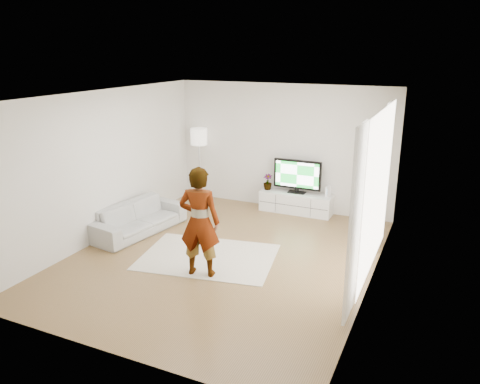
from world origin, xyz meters
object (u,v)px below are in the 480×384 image
at_px(player, 199,222).
at_px(rug, 208,257).
at_px(sofa, 138,218).
at_px(television, 297,175).
at_px(floor_lamp, 199,140).
at_px(media_console, 296,203).

bearing_deg(player, rug, -83.91).
bearing_deg(sofa, television, -36.39).
bearing_deg(floor_lamp, sofa, -92.67).
height_order(player, sofa, player).
bearing_deg(television, media_console, -90.00).
height_order(media_console, sofa, sofa).
xyz_separation_m(television, player, (-0.47, -3.54, 0.05)).
relative_size(rug, player, 1.28).
height_order(media_console, television, television).
xyz_separation_m(rug, player, (0.20, -0.62, 0.90)).
bearing_deg(floor_lamp, television, 2.75).
xyz_separation_m(player, floor_lamp, (-1.91, 3.42, 0.56)).
relative_size(media_console, player, 0.90).
distance_m(media_console, sofa, 3.47).
bearing_deg(media_console, floor_lamp, -177.92).
distance_m(media_console, television, 0.63).
bearing_deg(floor_lamp, media_console, 2.08).
relative_size(media_console, rug, 0.70).
bearing_deg(media_console, sofa, -135.96).
bearing_deg(rug, player, -72.20).
height_order(rug, sofa, sofa).
xyz_separation_m(television, floor_lamp, (-2.38, -0.11, 0.61)).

